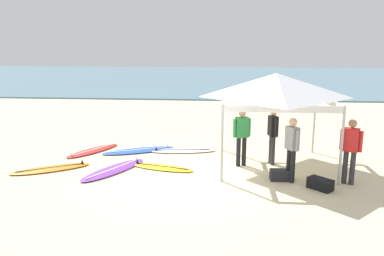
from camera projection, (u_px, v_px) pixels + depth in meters
ground_plane at (194, 178)px, 10.30m from camera, size 80.00×80.00×0.00m
sea at (217, 77)px, 42.05m from camera, size 80.00×36.00×0.10m
canopy_tent at (276, 86)px, 10.92m from camera, size 3.14×3.14×2.75m
surfboard_white at (183, 151)px, 12.87m from camera, size 2.26×0.90×0.19m
surfboard_purple at (114, 169)px, 10.92m from camera, size 1.72×2.45×0.19m
surfboard_red at (93, 151)px, 12.87m from camera, size 1.58×2.14×0.19m
surfboard_yellow at (161, 167)px, 11.12m from camera, size 2.03×1.05×0.19m
surfboard_orange at (51, 169)px, 10.99m from camera, size 2.20×1.63×0.19m
surfboard_blue at (139, 150)px, 12.90m from camera, size 2.52×1.67×0.19m
person_green at (242, 134)px, 11.17m from camera, size 0.52×0.33×1.71m
person_black at (273, 132)px, 11.34m from camera, size 0.29×0.54×1.71m
person_red at (351, 147)px, 9.69m from camera, size 0.50×0.36×1.71m
person_grey at (292, 145)px, 9.86m from camera, size 0.35×0.51×1.71m
gear_bag_near_tent at (320, 184)px, 9.50m from camera, size 0.65×0.65×0.28m
gear_bag_by_pole at (281, 175)px, 10.14m from camera, size 0.61×0.34×0.28m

